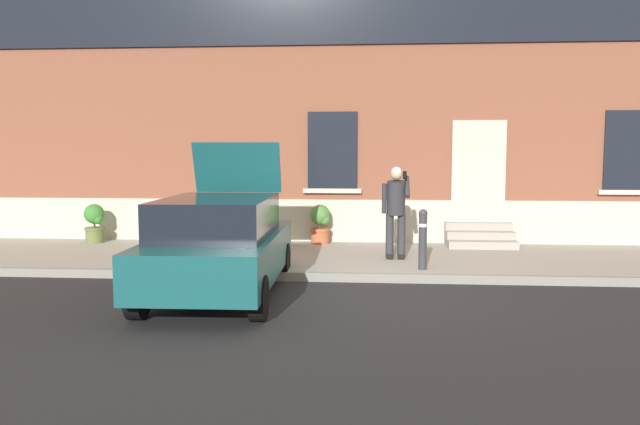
{
  "coord_description": "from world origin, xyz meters",
  "views": [
    {
      "loc": [
        0.15,
        -9.5,
        2.2
      ],
      "look_at": [
        -0.74,
        1.6,
        1.1
      ],
      "focal_mm": 35.48,
      "sensor_mm": 36.0,
      "label": 1
    }
  ],
  "objects": [
    {
      "name": "sidewalk",
      "position": [
        0.0,
        2.8,
        0.07
      ],
      "size": [
        24.0,
        3.6,
        0.15
      ],
      "primitive_type": "cube",
      "color": "#99968E",
      "rests_on": "ground"
    },
    {
      "name": "planter_charcoal",
      "position": [
        -3.45,
        4.15,
        0.61
      ],
      "size": [
        0.44,
        0.44,
        0.86
      ],
      "color": "#2D2D30",
      "rests_on": "sidewalk"
    },
    {
      "name": "curb_edge",
      "position": [
        0.0,
        0.94,
        0.07
      ],
      "size": [
        24.0,
        0.12,
        0.15
      ],
      "primitive_type": "cube",
      "color": "gray",
      "rests_on": "ground"
    },
    {
      "name": "building_facade",
      "position": [
        0.01,
        5.29,
        3.73
      ],
      "size": [
        24.0,
        1.52,
        7.5
      ],
      "color": "brown",
      "rests_on": "ground"
    },
    {
      "name": "bollard_near_person",
      "position": [
        1.05,
        1.35,
        0.71
      ],
      "size": [
        0.15,
        0.15,
        1.04
      ],
      "color": "#333338",
      "rests_on": "sidewalk"
    },
    {
      "name": "person_on_phone",
      "position": [
        0.63,
        2.34,
        1.15
      ],
      "size": [
        0.51,
        0.5,
        1.75
      ],
      "rotation": [
        0.0,
        0.0,
        -0.03
      ],
      "color": "#2D2D33",
      "rests_on": "sidewalk"
    },
    {
      "name": "planter_terracotta",
      "position": [
        -0.94,
        4.24,
        0.61
      ],
      "size": [
        0.44,
        0.44,
        0.86
      ],
      "color": "#B25B38",
      "rests_on": "sidewalk"
    },
    {
      "name": "entrance_stoop",
      "position": [
        2.5,
        4.23,
        0.34
      ],
      "size": [
        1.44,
        0.96,
        0.48
      ],
      "color": "#9E998E",
      "rests_on": "sidewalk"
    },
    {
      "name": "ground_plane",
      "position": [
        0.0,
        0.0,
        0.0
      ],
      "size": [
        80.0,
        80.0,
        0.0
      ],
      "primitive_type": "plane",
      "color": "#232326"
    },
    {
      "name": "planter_olive",
      "position": [
        -5.97,
        4.01,
        0.61
      ],
      "size": [
        0.44,
        0.44,
        0.86
      ],
      "color": "#606B38",
      "rests_on": "sidewalk"
    },
    {
      "name": "hatchback_car_teal",
      "position": [
        -2.11,
        -0.25,
        0.8
      ],
      "size": [
        1.88,
        4.11,
        2.34
      ],
      "color": "#165156",
      "rests_on": "ground"
    }
  ]
}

